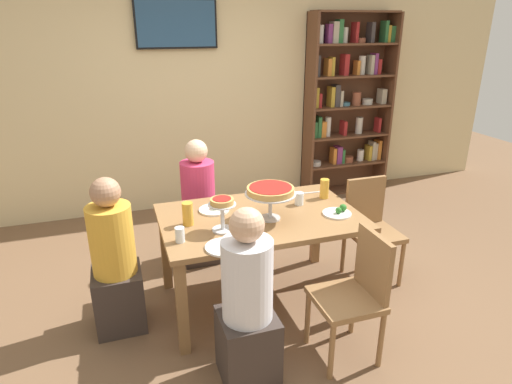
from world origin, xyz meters
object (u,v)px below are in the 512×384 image
water_glass_clear_far (180,235)px  cutlery_fork_near (277,193)px  television (176,24)px  salad_plate_far_diner (338,212)px  deep_dish_pizza_stand (270,192)px  chair_near_right (356,290)px  diner_near_left (247,310)px  salad_plate_near_diner (226,246)px  dining_table (260,227)px  diner_head_west (115,267)px  bookshelf (347,102)px  beer_glass_amber_short (324,189)px  water_glass_clear_near (299,199)px  salad_plate_spare (214,209)px  cutlery_knife_near (311,193)px  beer_glass_amber_tall (188,214)px  chair_head_east (370,225)px  diner_far_left (199,210)px  personal_pizza_stand (222,208)px

water_glass_clear_far → cutlery_fork_near: size_ratio=0.57×
television → salad_plate_far_diner: bearing=-71.1°
deep_dish_pizza_stand → chair_near_right: bearing=-63.6°
diner_near_left → salad_plate_near_diner: (-0.04, 0.34, 0.26)m
dining_table → cutlery_fork_near: cutlery_fork_near is taller
chair_near_right → diner_head_west: bearing=61.8°
bookshelf → beer_glass_amber_short: size_ratio=13.82×
diner_head_west → water_glass_clear_near: diner_head_west is taller
salad_plate_spare → beer_glass_amber_short: (0.91, -0.03, 0.07)m
diner_head_west → cutlery_knife_near: bearing=10.0°
beer_glass_amber_tall → beer_glass_amber_short: 1.16m
chair_head_east → cutlery_fork_near: size_ratio=4.83×
diner_near_left → chair_head_east: diner_near_left is taller
dining_table → water_glass_clear_far: water_glass_clear_far is taller
diner_near_left → water_glass_clear_far: (-0.30, 0.52, 0.30)m
deep_dish_pizza_stand → water_glass_clear_near: (0.31, 0.18, -0.16)m
television → beer_glass_amber_short: (0.83, -1.94, -1.25)m
dining_table → chair_head_east: bearing=3.3°
chair_near_right → salad_plate_spare: bearing=35.9°
television → salad_plate_far_diner: television is taller
diner_far_left → beer_glass_amber_tall: bearing=-15.9°
television → personal_pizza_stand: size_ratio=3.59×
deep_dish_pizza_stand → salad_plate_near_diner: bearing=-142.6°
deep_dish_pizza_stand → salad_plate_spare: (-0.35, 0.27, -0.20)m
water_glass_clear_near → cutlery_fork_near: water_glass_clear_near is taller
diner_near_left → cutlery_fork_near: (0.62, 1.14, 0.25)m
diner_head_west → beer_glass_amber_tall: 0.62m
personal_pizza_stand → cutlery_fork_near: 0.84m
diner_far_left → cutlery_knife_near: (0.87, -0.50, 0.25)m
water_glass_clear_near → cutlery_fork_near: (-0.07, 0.29, -0.05)m
diner_head_west → deep_dish_pizza_stand: 1.21m
chair_head_east → salad_plate_far_diner: (-0.44, -0.22, 0.27)m
dining_table → diner_near_left: 0.83m
deep_dish_pizza_stand → personal_pizza_stand: bearing=-168.3°
salad_plate_far_diner → diner_near_left: bearing=-146.9°
chair_near_right → cutlery_fork_near: (-0.10, 1.15, 0.26)m
chair_near_right → beer_glass_amber_tall: beer_glass_amber_tall is taller
salad_plate_near_diner → water_glass_clear_far: bearing=146.9°
diner_far_left → salad_plate_near_diner: bearing=-2.8°
diner_far_left → chair_near_right: 1.71m
dining_table → cutlery_knife_near: size_ratio=8.19×
salad_plate_near_diner → beer_glass_amber_tall: 0.45m
diner_head_west → diner_far_left: bearing=46.1°
water_glass_clear_near → chair_near_right: bearing=-88.1°
diner_far_left → chair_near_right: (0.70, -1.56, -0.01)m
diner_head_west → beer_glass_amber_short: size_ratio=7.18×
bookshelf → diner_near_left: 3.57m
cutlery_fork_near → chair_near_right: bearing=104.3°
salad_plate_far_diner → water_glass_clear_far: water_glass_clear_far is taller
personal_pizza_stand → beer_glass_amber_short: (0.94, 0.32, -0.09)m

